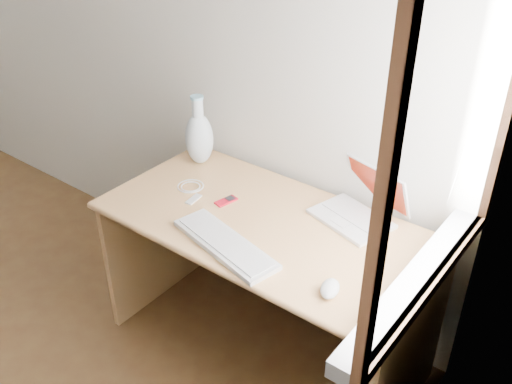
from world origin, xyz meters
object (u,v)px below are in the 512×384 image
Objects in this scene: laptop at (357,206)px; external_keyboard at (225,244)px; vase at (199,137)px; desk at (277,252)px.

laptop is 0.56m from external_keyboard.
laptop is at bearing 3.37° from vase.
external_keyboard is 0.68m from vase.
laptop is 1.05× the size of vase.
external_keyboard is 1.50× the size of vase.
vase is (-0.51, 0.43, 0.12)m from external_keyboard.
vase is at bearing 166.87° from desk.
desk is 0.64m from vase.
laptop is at bearing 32.96° from desk.
laptop is (0.26, 0.17, 0.25)m from desk.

